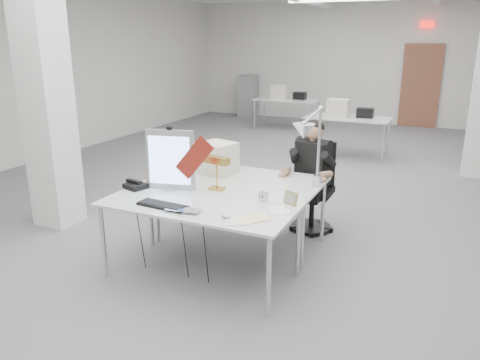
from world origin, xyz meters
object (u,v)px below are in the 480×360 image
at_px(seated_person, 313,158).
at_px(monitor, 171,160).
at_px(architect_lamp, 312,149).
at_px(laptop, 181,212).
at_px(bankers_lamp, 217,175).
at_px(desk_main, 200,204).
at_px(office_chair, 313,186).
at_px(beige_monitor, 217,158).
at_px(desk_phone, 136,186).

bearing_deg(seated_person, monitor, -114.32).
bearing_deg(architect_lamp, monitor, -176.17).
bearing_deg(seated_person, laptop, -92.81).
bearing_deg(bankers_lamp, desk_main, -71.63).
bearing_deg(monitor, office_chair, 36.98).
xyz_separation_m(monitor, laptop, (0.45, -0.56, -0.29)).
bearing_deg(office_chair, beige_monitor, -130.43).
distance_m(desk_main, laptop, 0.32).
xyz_separation_m(beige_monitor, architect_lamp, (1.16, -0.26, 0.27)).
distance_m(office_chair, laptop, 2.00).
bearing_deg(beige_monitor, bankers_lamp, -47.64).
height_order(desk_main, seated_person, seated_person).
height_order(laptop, desk_phone, desk_phone).
bearing_deg(architect_lamp, bankers_lamp, -177.81).
bearing_deg(desk_phone, bankers_lamp, 39.35).
distance_m(seated_person, monitor, 1.68).
bearing_deg(office_chair, desk_main, -95.47).
relative_size(laptop, desk_phone, 1.54).
distance_m(office_chair, desk_phone, 2.06).
bearing_deg(desk_phone, laptop, -10.91).
bearing_deg(office_chair, architect_lamp, -59.66).
xyz_separation_m(seated_person, architect_lamp, (0.21, -0.83, 0.30)).
xyz_separation_m(seated_person, beige_monitor, (-0.95, -0.56, 0.03)).
distance_m(desk_main, desk_phone, 0.81).
xyz_separation_m(office_chair, desk_phone, (-1.44, -1.46, 0.23)).
bearing_deg(desk_phone, architect_lamp, 36.48).
bearing_deg(bankers_lamp, seated_person, 71.71).
relative_size(desk_phone, beige_monitor, 0.55).
height_order(office_chair, laptop, office_chair).
bearing_deg(monitor, desk_phone, -170.29).
bearing_deg(desk_main, office_chair, 67.82).
xyz_separation_m(office_chair, beige_monitor, (-0.95, -0.61, 0.38)).
bearing_deg(monitor, beige_monitor, 64.54).
relative_size(bankers_lamp, architect_lamp, 0.35).
distance_m(seated_person, laptop, 1.94).
height_order(desk_phone, architect_lamp, architect_lamp).
bearing_deg(beige_monitor, desk_phone, -104.91).
height_order(desk_main, monitor, monitor).
distance_m(bankers_lamp, desk_phone, 0.84).
height_order(desk_main, bankers_lamp, bankers_lamp).
xyz_separation_m(office_chair, laptop, (-0.65, -1.88, 0.22)).
relative_size(seated_person, monitor, 1.36).
distance_m(desk_phone, architect_lamp, 1.80).
xyz_separation_m(desk_main, seated_person, (0.64, 1.51, 0.16)).
bearing_deg(laptop, beige_monitor, 95.02).
distance_m(desk_phone, beige_monitor, 0.99).
height_order(monitor, bankers_lamp, monitor).
xyz_separation_m(office_chair, architect_lamp, (0.21, -0.88, 0.65)).
distance_m(laptop, beige_monitor, 1.31).
xyz_separation_m(desk_main, monitor, (-0.46, 0.25, 0.31)).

